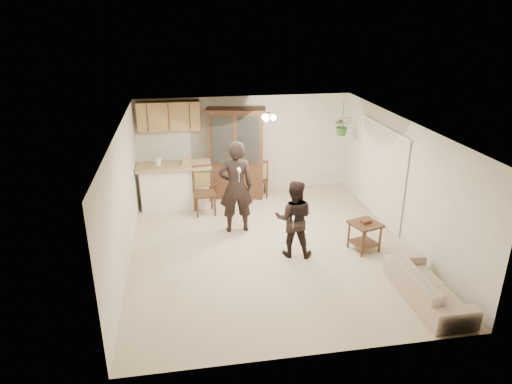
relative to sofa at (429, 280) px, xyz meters
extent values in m
plane|color=#BFA890|center=(-2.23, 2.28, -0.37)|extent=(6.50, 6.50, 0.00)
cube|color=silver|center=(-2.23, 2.28, 2.13)|extent=(5.50, 6.50, 0.02)
cube|color=silver|center=(-2.23, 5.53, 0.88)|extent=(5.50, 0.02, 2.50)
cube|color=silver|center=(-2.23, -0.97, 0.88)|extent=(5.50, 0.02, 2.50)
cube|color=silver|center=(-4.98, 2.28, 0.88)|extent=(0.02, 6.50, 2.50)
cube|color=silver|center=(0.52, 2.28, 0.88)|extent=(0.02, 6.50, 2.50)
cube|color=white|center=(-4.08, 4.63, 0.13)|extent=(1.60, 0.55, 1.00)
cube|color=tan|center=(-4.08, 4.63, 0.68)|extent=(1.75, 0.70, 0.08)
cube|color=olive|center=(-4.13, 5.35, 1.73)|extent=(1.50, 0.34, 0.70)
imported|color=#265522|center=(0.07, 4.68, 1.48)|extent=(0.43, 0.37, 0.48)
cylinder|color=black|center=(0.07, 4.68, 1.81)|extent=(0.01, 0.01, 0.65)
imported|color=beige|center=(0.00, 0.00, 0.00)|extent=(0.73, 1.87, 0.73)
imported|color=black|center=(-2.79, 3.10, 0.53)|extent=(0.67, 0.45, 1.80)
imported|color=black|center=(-1.83, 1.86, 0.31)|extent=(0.77, 0.67, 1.35)
cube|color=#3D2816|center=(-2.52, 5.09, 0.08)|extent=(1.41, 0.78, 0.89)
cube|color=#3D2816|center=(-2.52, 5.09, 1.19)|extent=(1.40, 0.72, 1.33)
cube|color=silver|center=(-2.52, 5.09, 1.19)|extent=(1.14, 0.25, 1.17)
cube|color=#3D2816|center=(-2.52, 5.09, 1.88)|extent=(1.53, 0.83, 0.07)
cube|color=#3D2816|center=(-0.39, 1.79, 0.21)|extent=(0.68, 0.68, 0.04)
cube|color=#3D2816|center=(-0.39, 1.79, -0.20)|extent=(0.57, 0.57, 0.03)
cube|color=#3D2816|center=(-0.39, 1.79, 0.26)|extent=(0.22, 0.18, 0.06)
cube|color=#3D2816|center=(-3.41, 4.12, 0.13)|extent=(0.54, 0.54, 0.05)
cube|color=olive|center=(-3.41, 4.12, 0.44)|extent=(0.37, 0.08, 0.43)
cube|color=#3D2816|center=(-3.41, 4.12, 0.72)|extent=(0.46, 0.08, 0.09)
cube|color=#3D2816|center=(-3.19, 5.06, 0.07)|extent=(0.61, 0.61, 0.05)
cube|color=olive|center=(-3.19, 5.06, 0.34)|extent=(0.21, 0.29, 0.38)
cube|color=#3D2816|center=(-3.19, 5.06, 0.59)|extent=(0.26, 0.35, 0.08)
cube|color=#3D2816|center=(-1.97, 4.98, 0.09)|extent=(0.48, 0.48, 0.05)
cube|color=olive|center=(-1.97, 4.98, 0.37)|extent=(0.34, 0.06, 0.40)
cube|color=#3D2816|center=(-1.97, 4.98, 0.62)|extent=(0.42, 0.06, 0.08)
cube|color=white|center=(-2.77, 2.63, 1.18)|extent=(0.06, 0.18, 0.05)
cube|color=white|center=(-1.93, 1.51, 0.58)|extent=(0.08, 0.14, 0.04)
camera|label=1|loc=(-3.86, -5.84, 4.09)|focal=32.00mm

